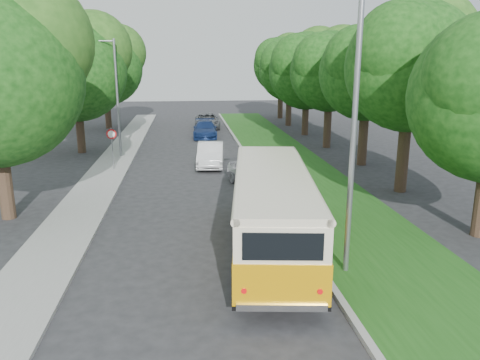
{
  "coord_description": "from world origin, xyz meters",
  "views": [
    {
      "loc": [
        -0.29,
        -14.86,
        6.17
      ],
      "look_at": [
        1.81,
        3.27,
        1.5
      ],
      "focal_mm": 35.0,
      "sensor_mm": 36.0,
      "label": 1
    }
  ],
  "objects": [
    {
      "name": "ground",
      "position": [
        0.0,
        0.0,
        0.0
      ],
      "size": [
        120.0,
        120.0,
        0.0
      ],
      "primitive_type": "plane",
      "color": "#28282A",
      "rests_on": "ground"
    },
    {
      "name": "curb",
      "position": [
        3.6,
        5.0,
        0.07
      ],
      "size": [
        0.2,
        70.0,
        0.15
      ],
      "primitive_type": "cube",
      "color": "gray",
      "rests_on": "ground"
    },
    {
      "name": "grass_verge",
      "position": [
        5.95,
        5.0,
        0.07
      ],
      "size": [
        4.5,
        70.0,
        0.13
      ],
      "primitive_type": "cube",
      "color": "#1C4E14",
      "rests_on": "ground"
    },
    {
      "name": "sidewalk",
      "position": [
        -4.8,
        5.0,
        0.06
      ],
      "size": [
        2.2,
        70.0,
        0.12
      ],
      "primitive_type": "cube",
      "color": "gray",
      "rests_on": "ground"
    },
    {
      "name": "treeline",
      "position": [
        3.15,
        17.99,
        5.93
      ],
      "size": [
        24.27,
        41.91,
        9.46
      ],
      "color": "#332319",
      "rests_on": "ground"
    },
    {
      "name": "lamppost_near",
      "position": [
        4.21,
        -2.5,
        4.37
      ],
      "size": [
        1.71,
        0.16,
        8.0
      ],
      "color": "gray",
      "rests_on": "ground"
    },
    {
      "name": "lamppost_far",
      "position": [
        -4.7,
        16.0,
        4.12
      ],
      "size": [
        1.71,
        0.16,
        7.5
      ],
      "color": "gray",
      "rests_on": "ground"
    },
    {
      "name": "warning_sign",
      "position": [
        -4.5,
        11.98,
        1.71
      ],
      "size": [
        0.56,
        0.1,
        2.5
      ],
      "color": "gray",
      "rests_on": "ground"
    },
    {
      "name": "vintage_bus",
      "position": [
        2.41,
        -0.59,
        1.39
      ],
      "size": [
        3.61,
        9.6,
        2.78
      ],
      "primitive_type": null,
      "rotation": [
        0.0,
        0.0,
        -0.13
      ],
      "color": "orange",
      "rests_on": "ground"
    },
    {
      "name": "car_silver",
      "position": [
        3.0,
        7.69,
        0.67
      ],
      "size": [
        2.68,
        4.25,
        1.35
      ],
      "primitive_type": "imported",
      "rotation": [
        0.0,
        0.0,
        0.3
      ],
      "color": "#B3B3B8",
      "rests_on": "ground"
    },
    {
      "name": "car_white",
      "position": [
        1.11,
        12.68,
        0.71
      ],
      "size": [
        1.86,
        4.4,
        1.41
      ],
      "primitive_type": "imported",
      "rotation": [
        0.0,
        0.0,
        -0.09
      ],
      "color": "white",
      "rests_on": "ground"
    },
    {
      "name": "car_blue",
      "position": [
        1.25,
        23.59,
        0.68
      ],
      "size": [
        2.06,
        4.74,
        1.36
      ],
      "primitive_type": "imported",
      "rotation": [
        0.0,
        0.0,
        -0.04
      ],
      "color": "navy",
      "rests_on": "ground"
    },
    {
      "name": "car_grey",
      "position": [
        1.69,
        29.04,
        0.68
      ],
      "size": [
        2.38,
        4.98,
        1.37
      ],
      "primitive_type": "imported",
      "rotation": [
        0.0,
        0.0,
        -0.02
      ],
      "color": "#5B5E63",
      "rests_on": "ground"
    }
  ]
}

